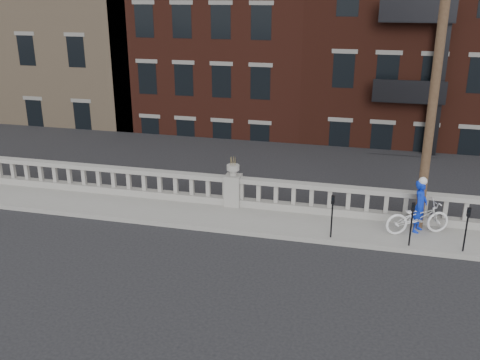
% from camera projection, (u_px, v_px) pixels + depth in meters
% --- Properties ---
extents(ground, '(120.00, 120.00, 0.00)m').
position_uv_depth(ground, '(198.00, 260.00, 15.26)').
color(ground, black).
rests_on(ground, ground).
extents(sidewalk, '(32.00, 2.20, 0.15)m').
position_uv_depth(sidewalk, '(226.00, 217.00, 17.98)').
color(sidewalk, gray).
rests_on(sidewalk, ground).
extents(balustrade, '(28.00, 0.34, 1.03)m').
position_uv_depth(balustrade, '(233.00, 192.00, 18.66)').
color(balustrade, gray).
rests_on(balustrade, sidewalk).
extents(planter_pedestal, '(0.55, 0.55, 1.76)m').
position_uv_depth(planter_pedestal, '(233.00, 187.00, 18.59)').
color(planter_pedestal, gray).
rests_on(planter_pedestal, sidewalk).
extents(lower_level, '(80.00, 44.00, 20.80)m').
position_uv_depth(lower_level, '(316.00, 65.00, 35.30)').
color(lower_level, '#605E59').
rests_on(lower_level, ground).
extents(utility_pole, '(1.60, 0.28, 10.00)m').
position_uv_depth(utility_pole, '(437.00, 66.00, 15.36)').
color(utility_pole, '#422D1E').
rests_on(utility_pole, sidewalk).
extents(parking_meter_b, '(0.10, 0.09, 1.36)m').
position_uv_depth(parking_meter_b, '(332.00, 212.00, 16.07)').
color(parking_meter_b, black).
rests_on(parking_meter_b, sidewalk).
extents(parking_meter_c, '(0.10, 0.09, 1.36)m').
position_uv_depth(parking_meter_c, '(412.00, 219.00, 15.54)').
color(parking_meter_c, black).
rests_on(parking_meter_c, sidewalk).
extents(parking_meter_d, '(0.10, 0.09, 1.36)m').
position_uv_depth(parking_meter_d, '(467.00, 224.00, 15.19)').
color(parking_meter_d, black).
rests_on(parking_meter_d, sidewalk).
extents(bicycle, '(2.13, 1.41, 1.06)m').
position_uv_depth(bicycle, '(418.00, 217.00, 16.45)').
color(bicycle, white).
rests_on(bicycle, sidewalk).
extents(cyclist, '(0.59, 0.72, 1.68)m').
position_uv_depth(cyclist, '(420.00, 206.00, 16.49)').
color(cyclist, '#0C2ABC').
rests_on(cyclist, sidewalk).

